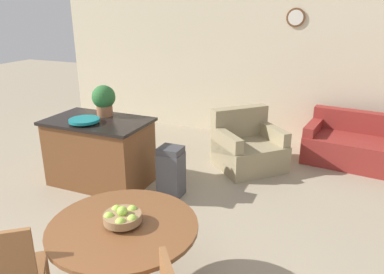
% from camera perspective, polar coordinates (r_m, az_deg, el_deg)
% --- Properties ---
extents(wall_back, '(8.00, 0.09, 2.70)m').
position_cam_1_polar(wall_back, '(6.92, 9.69, 11.01)').
color(wall_back, beige).
rests_on(wall_back, ground_plane).
extents(dining_table, '(1.17, 1.17, 0.73)m').
position_cam_1_polar(dining_table, '(3.12, -10.28, -15.52)').
color(dining_table, brown).
rests_on(dining_table, ground_plane).
extents(dining_chair_near_left, '(0.59, 0.59, 0.92)m').
position_cam_1_polar(dining_chair_near_left, '(3.16, -25.77, -18.15)').
color(dining_chair_near_left, brown).
rests_on(dining_chair_near_left, ground_plane).
extents(fruit_bowl, '(0.30, 0.30, 0.16)m').
position_cam_1_polar(fruit_bowl, '(2.99, -10.56, -11.87)').
color(fruit_bowl, olive).
rests_on(fruit_bowl, dining_table).
extents(kitchen_island, '(1.36, 0.83, 0.91)m').
position_cam_1_polar(kitchen_island, '(5.23, -13.86, -2.20)').
color(kitchen_island, brown).
rests_on(kitchen_island, ground_plane).
extents(teal_bowl, '(0.39, 0.39, 0.06)m').
position_cam_1_polar(teal_bowl, '(4.97, -16.09, 2.45)').
color(teal_bowl, '#147A7F').
rests_on(teal_bowl, kitchen_island).
extents(potted_plant, '(0.32, 0.32, 0.42)m').
position_cam_1_polar(potted_plant, '(5.21, -13.29, 5.62)').
color(potted_plant, '#A36642').
rests_on(potted_plant, kitchen_island).
extents(trash_bin, '(0.30, 0.27, 0.66)m').
position_cam_1_polar(trash_bin, '(4.80, -3.22, -5.31)').
color(trash_bin, '#47474C').
rests_on(trash_bin, ground_plane).
extents(couch, '(1.90, 1.09, 0.76)m').
position_cam_1_polar(couch, '(6.32, 25.24, -1.57)').
color(couch, maroon).
rests_on(couch, ground_plane).
extents(armchair, '(1.24, 1.24, 0.87)m').
position_cam_1_polar(armchair, '(5.72, 8.46, -1.72)').
color(armchair, '#998966').
rests_on(armchair, ground_plane).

